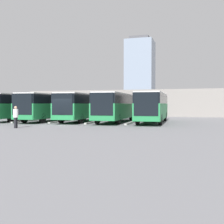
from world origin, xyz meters
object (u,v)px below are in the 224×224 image
bus_2 (83,106)px  bus_0 (153,106)px  bus_1 (116,106)px  pedestrian (16,116)px  bus_4 (20,106)px  bus_3 (49,106)px

bus_2 → bus_0: bearing=177.4°
bus_1 → pedestrian: bus_1 is taller
bus_2 → bus_4: same height
bus_3 → bus_4: 4.04m
bus_4 → pedestrian: (-6.28, 9.60, -0.78)m
bus_0 → bus_3: bearing=0.3°
bus_4 → pedestrian: bus_4 is taller
bus_2 → pedestrian: 10.15m
bus_3 → pedestrian: (-2.25, 9.36, -0.78)m
bus_3 → bus_1: bearing=-179.2°
bus_0 → bus_1: 4.04m
bus_0 → bus_3: size_ratio=1.00×
bus_0 → bus_4: same height
bus_0 → pedestrian: 14.01m
bus_3 → bus_4: size_ratio=1.00×
bus_0 → bus_4: size_ratio=1.00×
bus_3 → pedestrian: bearing=101.2°
bus_1 → bus_2: (4.03, -0.15, 0.00)m
bus_2 → pedestrian: bearing=77.5°
bus_0 → pedestrian: (9.86, 9.92, -0.78)m
bus_1 → bus_4: (12.10, 0.20, 0.00)m
bus_2 → bus_4: 8.08m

